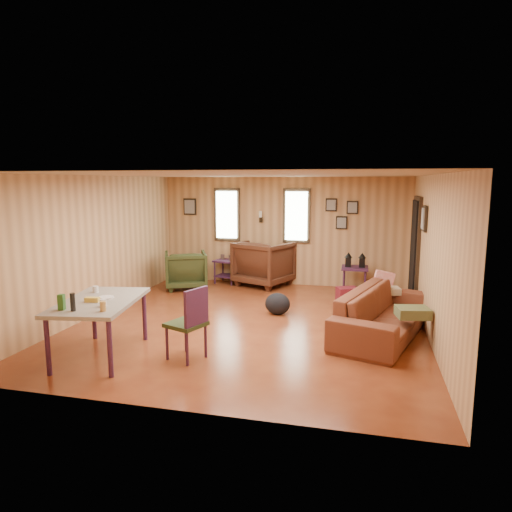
{
  "coord_description": "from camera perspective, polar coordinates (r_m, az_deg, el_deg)",
  "views": [
    {
      "loc": [
        1.79,
        -7.01,
        2.29
      ],
      "look_at": [
        0.0,
        0.4,
        1.05
      ],
      "focal_mm": 32.0,
      "sensor_mm": 36.0,
      "label": 1
    }
  ],
  "objects": [
    {
      "name": "room",
      "position": [
        7.54,
        1.03,
        0.97
      ],
      "size": [
        5.54,
        6.04,
        2.44
      ],
      "color": "brown",
      "rests_on": "ground"
    },
    {
      "name": "sofa",
      "position": [
        7.12,
        15.71,
        -5.98
      ],
      "size": [
        1.37,
        2.47,
        0.93
      ],
      "primitive_type": "imported",
      "rotation": [
        0.0,
        0.0,
        1.26
      ],
      "color": "brown",
      "rests_on": "ground"
    },
    {
      "name": "recliner_brown",
      "position": [
        10.14,
        1.05,
        -0.62
      ],
      "size": [
        1.37,
        1.34,
        1.1
      ],
      "primitive_type": "imported",
      "rotation": [
        0.0,
        0.0,
        2.75
      ],
      "color": "#462315",
      "rests_on": "ground"
    },
    {
      "name": "recliner_green",
      "position": [
        9.99,
        -8.78,
        -1.5
      ],
      "size": [
        1.12,
        1.1,
        0.89
      ],
      "primitive_type": "imported",
      "rotation": [
        0.0,
        0.0,
        -2.71
      ],
      "color": "#2B3417",
      "rests_on": "ground"
    },
    {
      "name": "end_table",
      "position": [
        10.42,
        -3.65,
        -1.4
      ],
      "size": [
        0.6,
        0.56,
        0.66
      ],
      "rotation": [
        0.0,
        0.0,
        -0.21
      ],
      "color": "#441E3E",
      "rests_on": "ground"
    },
    {
      "name": "side_table",
      "position": [
        9.62,
        12.27,
        -1.19
      ],
      "size": [
        0.54,
        0.54,
        0.86
      ],
      "rotation": [
        0.0,
        0.0,
        0.02
      ],
      "color": "#441E3E",
      "rests_on": "ground"
    },
    {
      "name": "cooler",
      "position": [
        9.02,
        11.34,
        -4.74
      ],
      "size": [
        0.47,
        0.41,
        0.28
      ],
      "rotation": [
        0.0,
        0.0,
        0.41
      ],
      "color": "maroon",
      "rests_on": "ground"
    },
    {
      "name": "backpack",
      "position": [
        8.0,
        2.71,
        -5.99
      ],
      "size": [
        0.53,
        0.47,
        0.38
      ],
      "rotation": [
        0.0,
        0.0,
        0.39
      ],
      "color": "black",
      "rests_on": "ground"
    },
    {
      "name": "sofa_pillows",
      "position": [
        7.47,
        17.31,
        -4.99
      ],
      "size": [
        0.79,
        1.9,
        0.39
      ],
      "rotation": [
        0.0,
        0.0,
        0.2
      ],
      "color": "#51542F",
      "rests_on": "sofa"
    },
    {
      "name": "dining_table",
      "position": [
        6.34,
        -19.03,
        -5.84
      ],
      "size": [
        1.13,
        1.63,
        0.99
      ],
      "rotation": [
        0.0,
        0.0,
        0.16
      ],
      "color": "gray",
      "rests_on": "ground"
    },
    {
      "name": "dining_chair",
      "position": [
        5.98,
        -8.24,
        -7.88
      ],
      "size": [
        0.56,
        0.56,
        0.97
      ],
      "rotation": [
        0.0,
        0.0,
        -0.37
      ],
      "color": "#2B3417",
      "rests_on": "ground"
    }
  ]
}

